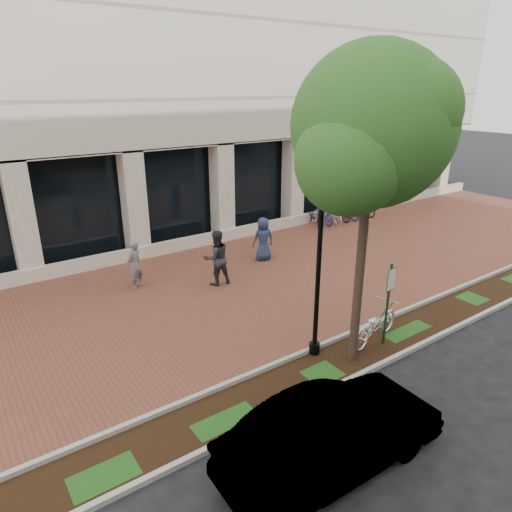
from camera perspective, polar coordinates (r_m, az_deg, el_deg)
ground at (r=15.89m, az=-1.13°, el=-3.55°), size 120.00×120.00×0.00m
brick_plaza at (r=15.89m, az=-1.13°, el=-3.54°), size 40.00×9.00×0.01m
planting_strip at (r=12.38m, az=12.86°, el=-11.62°), size 40.00×1.50×0.01m
curb_plaza_side at (r=12.78m, az=10.38°, el=-10.03°), size 40.00×0.12×0.12m
curb_street_side at (r=11.96m, az=15.57°, el=-12.84°), size 40.00×0.12×0.12m
near_office_building at (r=24.18m, az=-17.25°, el=28.24°), size 40.00×12.12×16.00m
parking_sign at (r=12.21m, az=16.29°, el=-4.60°), size 0.34×0.07×2.30m
lamppost at (r=10.96m, az=7.88°, el=-0.21°), size 0.36×0.36×4.70m
street_tree at (r=10.28m, az=14.30°, el=14.21°), size 4.15×3.46×7.42m
locked_bicycle at (r=12.71m, az=14.70°, el=-8.15°), size 2.12×1.08×1.06m
pedestrian_left at (r=15.83m, az=-14.93°, el=-1.05°), size 0.74×0.67×1.70m
pedestrian_mid at (r=15.61m, az=-4.97°, el=-0.22°), size 1.02×0.84×1.94m
pedestrian_right at (r=17.80m, az=0.90°, el=2.13°), size 0.94×0.71×1.72m
bollard at (r=20.76m, az=13.86°, el=3.21°), size 0.12×0.12×1.00m
bike_rack_cluster at (r=23.64m, az=10.35°, el=5.53°), size 4.18×1.87×1.03m
sedan_near_curb at (r=8.77m, az=9.68°, el=-21.07°), size 4.35×1.62×1.42m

